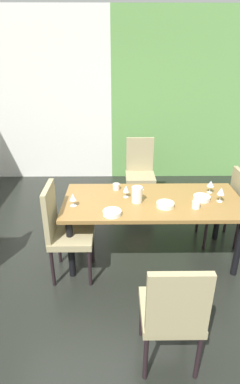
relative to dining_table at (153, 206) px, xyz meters
name	(u,v)px	position (x,y,z in m)	size (l,w,h in m)	color
ground_plane	(97,288)	(-0.60, -0.54, -0.67)	(5.42, 6.28, 0.02)	black
back_panel_interior	(31,99)	(-1.90, 2.55, 0.79)	(2.82, 0.10, 2.90)	silver
garden_window_panel	(184,99)	(0.81, 2.55, 0.79)	(2.59, 0.10, 2.90)	#60954A
dining_table	(153,206)	(0.00, 0.00, 0.00)	(1.96, 0.89, 0.74)	olive
chair_right_far	(226,203)	(0.94, 0.31, -0.12)	(0.44, 0.44, 0.94)	#9B8D65
chair_head_far	(140,169)	(-0.04, 1.39, -0.09)	(0.44, 0.45, 1.04)	#9B8D65
chair_left_near	(63,228)	(-0.95, -0.31, -0.09)	(0.45, 0.44, 1.04)	#9B8D65
chair_head_near	(173,311)	(0.00, -1.38, -0.10)	(0.44, 0.44, 1.00)	#9B8D65
wine_glass_near_shelf	(126,189)	(-0.29, 0.07, 0.18)	(0.07, 0.07, 0.14)	silver
wine_glass_rear	(221,191)	(0.72, -0.05, 0.20)	(0.08, 0.08, 0.17)	silver
wine_glass_north	(211,184)	(0.67, 0.18, 0.19)	(0.08, 0.08, 0.14)	silver
wine_glass_east	(73,198)	(-0.86, -0.13, 0.18)	(0.07, 0.07, 0.14)	silver
serving_bowl_front	(112,213)	(-0.44, -0.32, 0.10)	(0.19, 0.19, 0.05)	white
serving_bowl_corner	(165,205)	(0.11, -0.16, 0.10)	(0.19, 0.19, 0.05)	white
serving_bowl_south	(202,198)	(0.53, -0.01, 0.11)	(0.18, 0.18, 0.05)	silver
cup_near_window	(116,187)	(-0.40, 0.28, 0.12)	(0.08, 0.08, 0.07)	beige
cup_west	(196,205)	(0.42, -0.19, 0.12)	(0.08, 0.08, 0.08)	white
pitcher_left	(137,194)	(-0.18, -0.04, 0.17)	(0.13, 0.12, 0.18)	silver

